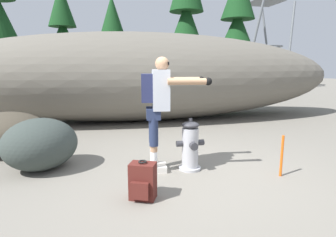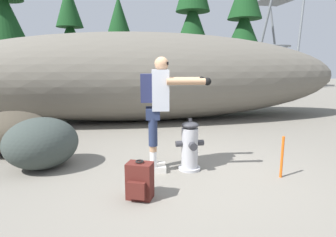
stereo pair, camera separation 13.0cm
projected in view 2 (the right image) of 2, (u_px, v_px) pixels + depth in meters
name	position (u px, v px, depth m)	size (l,w,h in m)	color
ground_plane	(189.00, 176.00, 4.09)	(56.00, 56.00, 0.04)	slate
dirt_embankment	(148.00, 77.00, 8.13)	(12.04, 3.20, 2.51)	#666056
fire_hydrant	(190.00, 146.00, 4.21)	(0.43, 0.38, 0.80)	#B2B2B7
utility_worker	(159.00, 100.00, 4.05)	(1.01, 0.61, 1.69)	beige
spare_backpack	(140.00, 181.00, 3.31)	(0.36, 0.35, 0.47)	#511E19
boulder_large	(42.00, 143.00, 4.28)	(1.10, 0.97, 0.79)	#343C38
boulder_mid	(11.00, 131.00, 5.17)	(1.34, 1.45, 0.74)	#433C30
pine_tree_far_left	(3.00, 12.00, 11.31)	(2.53, 2.53, 7.01)	#47331E
pine_tree_left	(70.00, 35.00, 14.28)	(2.09, 2.09, 5.68)	#47331E
pine_tree_center	(119.00, 42.00, 14.38)	(1.89, 1.89, 5.07)	#47331E
pine_tree_right	(193.00, 22.00, 13.78)	(2.60, 2.60, 7.07)	#47331E
pine_tree_far_right	(244.00, 28.00, 14.35)	(2.68, 2.68, 6.51)	#47331E
survey_stake	(282.00, 157.00, 3.92)	(0.04, 0.04, 0.60)	#E55914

